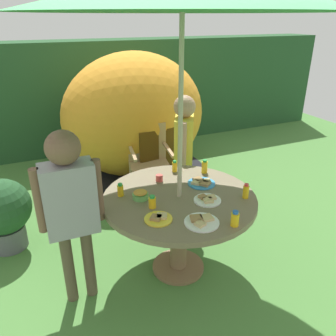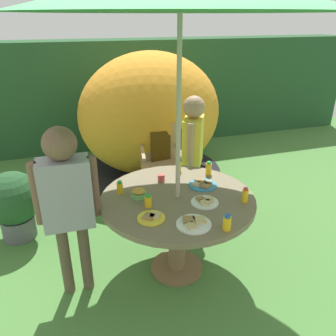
{
  "view_description": "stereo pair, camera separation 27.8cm",
  "coord_description": "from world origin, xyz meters",
  "px_view_note": "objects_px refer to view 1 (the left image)",
  "views": [
    {
      "loc": [
        -1.06,
        -2.17,
        2.08
      ],
      "look_at": [
        -0.03,
        0.15,
        0.94
      ],
      "focal_mm": 36.03,
      "sensor_mm": 36.0,
      "label": 1
    },
    {
      "loc": [
        -0.8,
        -2.27,
        2.08
      ],
      "look_at": [
        -0.03,
        0.15,
        0.94
      ],
      "focal_mm": 36.03,
      "sensor_mm": 36.0,
      "label": 2
    }
  ],
  "objects_px": {
    "child_in_grey_shirt": "(70,199)",
    "juice_bottle_center_front": "(152,202)",
    "wooden_chair": "(149,160)",
    "plate_mid_left": "(159,218)",
    "potted_plant": "(3,211)",
    "juice_bottle_mid_right": "(235,219)",
    "juice_bottle_front_edge": "(205,167)",
    "juice_bottle_back_edge": "(246,191)",
    "snack_bowl": "(140,195)",
    "plate_near_right": "(207,200)",
    "cup_near": "(159,178)",
    "dome_tent": "(135,116)",
    "plate_far_left": "(202,221)",
    "juice_bottle_far_right": "(120,190)",
    "juice_bottle_center_back": "(175,167)",
    "child_in_yellow_shirt": "(184,141)",
    "plate_near_left": "(201,183)",
    "garden_table": "(179,210)"
  },
  "relations": [
    {
      "from": "child_in_grey_shirt",
      "to": "juice_bottle_center_front",
      "type": "bearing_deg",
      "value": -7.99
    },
    {
      "from": "wooden_chair",
      "to": "plate_mid_left",
      "type": "relative_size",
      "value": 4.52
    },
    {
      "from": "potted_plant",
      "to": "plate_mid_left",
      "type": "bearing_deg",
      "value": -47.77
    },
    {
      "from": "juice_bottle_center_front",
      "to": "juice_bottle_mid_right",
      "type": "height_order",
      "value": "juice_bottle_mid_right"
    },
    {
      "from": "juice_bottle_front_edge",
      "to": "juice_bottle_back_edge",
      "type": "distance_m",
      "value": 0.56
    },
    {
      "from": "snack_bowl",
      "to": "plate_near_right",
      "type": "relative_size",
      "value": 0.6
    },
    {
      "from": "juice_bottle_center_front",
      "to": "cup_near",
      "type": "relative_size",
      "value": 1.65
    },
    {
      "from": "dome_tent",
      "to": "plate_far_left",
      "type": "bearing_deg",
      "value": -104.04
    },
    {
      "from": "juice_bottle_mid_right",
      "to": "cup_near",
      "type": "relative_size",
      "value": 1.88
    },
    {
      "from": "plate_far_left",
      "to": "plate_near_right",
      "type": "bearing_deg",
      "value": 52.46
    },
    {
      "from": "plate_mid_left",
      "to": "plate_near_right",
      "type": "bearing_deg",
      "value": 11.35
    },
    {
      "from": "juice_bottle_far_right",
      "to": "juice_bottle_back_edge",
      "type": "xyz_separation_m",
      "value": [
        0.91,
        -0.44,
        0.01
      ]
    },
    {
      "from": "child_in_grey_shirt",
      "to": "juice_bottle_back_edge",
      "type": "height_order",
      "value": "child_in_grey_shirt"
    },
    {
      "from": "child_in_grey_shirt",
      "to": "cup_near",
      "type": "relative_size",
      "value": 22.6
    },
    {
      "from": "wooden_chair",
      "to": "juice_bottle_center_back",
      "type": "bearing_deg",
      "value": -84.21
    },
    {
      "from": "dome_tent",
      "to": "plate_near_right",
      "type": "height_order",
      "value": "dome_tent"
    },
    {
      "from": "juice_bottle_front_edge",
      "to": "potted_plant",
      "type": "bearing_deg",
      "value": 160.43
    },
    {
      "from": "dome_tent",
      "to": "juice_bottle_center_back",
      "type": "xyz_separation_m",
      "value": [
        -0.18,
        -1.69,
        -0.04
      ]
    },
    {
      "from": "child_in_yellow_shirt",
      "to": "juice_bottle_center_front",
      "type": "bearing_deg",
      "value": -9.35
    },
    {
      "from": "dome_tent",
      "to": "child_in_grey_shirt",
      "type": "relative_size",
      "value": 1.57
    },
    {
      "from": "plate_near_left",
      "to": "juice_bottle_back_edge",
      "type": "xyz_separation_m",
      "value": [
        0.21,
        -0.36,
        0.05
      ]
    },
    {
      "from": "wooden_chair",
      "to": "juice_bottle_mid_right",
      "type": "distance_m",
      "value": 1.85
    },
    {
      "from": "dome_tent",
      "to": "plate_near_right",
      "type": "xyz_separation_m",
      "value": [
        -0.17,
        -2.3,
        -0.08
      ]
    },
    {
      "from": "garden_table",
      "to": "dome_tent",
      "type": "height_order",
      "value": "dome_tent"
    },
    {
      "from": "plate_mid_left",
      "to": "juice_bottle_center_front",
      "type": "height_order",
      "value": "juice_bottle_center_front"
    },
    {
      "from": "plate_near_right",
      "to": "juice_bottle_center_back",
      "type": "distance_m",
      "value": 0.61
    },
    {
      "from": "dome_tent",
      "to": "plate_far_left",
      "type": "relative_size",
      "value": 8.84
    },
    {
      "from": "garden_table",
      "to": "wooden_chair",
      "type": "height_order",
      "value": "wooden_chair"
    },
    {
      "from": "child_in_grey_shirt",
      "to": "plate_near_left",
      "type": "bearing_deg",
      "value": 6.25
    },
    {
      "from": "juice_bottle_mid_right",
      "to": "plate_mid_left",
      "type": "bearing_deg",
      "value": 148.16
    },
    {
      "from": "potted_plant",
      "to": "plate_near_left",
      "type": "relative_size",
      "value": 3.0
    },
    {
      "from": "wooden_chair",
      "to": "juice_bottle_center_back",
      "type": "relative_size",
      "value": 8.36
    },
    {
      "from": "plate_near_right",
      "to": "cup_near",
      "type": "relative_size",
      "value": 3.49
    },
    {
      "from": "juice_bottle_far_right",
      "to": "juice_bottle_front_edge",
      "type": "bearing_deg",
      "value": 7.55
    },
    {
      "from": "juice_bottle_center_back",
      "to": "juice_bottle_front_edge",
      "type": "height_order",
      "value": "juice_bottle_front_edge"
    },
    {
      "from": "child_in_yellow_shirt",
      "to": "plate_mid_left",
      "type": "height_order",
      "value": "child_in_yellow_shirt"
    },
    {
      "from": "potted_plant",
      "to": "juice_bottle_front_edge",
      "type": "relative_size",
      "value": 5.61
    },
    {
      "from": "child_in_grey_shirt",
      "to": "juice_bottle_center_front",
      "type": "distance_m",
      "value": 0.61
    },
    {
      "from": "juice_bottle_front_edge",
      "to": "juice_bottle_back_edge",
      "type": "bearing_deg",
      "value": -83.22
    },
    {
      "from": "garden_table",
      "to": "juice_bottle_front_edge",
      "type": "bearing_deg",
      "value": 37.37
    },
    {
      "from": "juice_bottle_center_back",
      "to": "juice_bottle_back_edge",
      "type": "bearing_deg",
      "value": -65.75
    },
    {
      "from": "juice_bottle_mid_right",
      "to": "juice_bottle_back_edge",
      "type": "distance_m",
      "value": 0.43
    },
    {
      "from": "wooden_chair",
      "to": "child_in_grey_shirt",
      "type": "height_order",
      "value": "child_in_grey_shirt"
    },
    {
      "from": "juice_bottle_mid_right",
      "to": "juice_bottle_back_edge",
      "type": "bearing_deg",
      "value": 44.21
    },
    {
      "from": "snack_bowl",
      "to": "wooden_chair",
      "type": "bearing_deg",
      "value": 66.13
    },
    {
      "from": "juice_bottle_back_edge",
      "to": "plate_mid_left",
      "type": "bearing_deg",
      "value": -179.04
    },
    {
      "from": "child_in_grey_shirt",
      "to": "juice_bottle_back_edge",
      "type": "distance_m",
      "value": 1.36
    },
    {
      "from": "juice_bottle_front_edge",
      "to": "juice_bottle_back_edge",
      "type": "xyz_separation_m",
      "value": [
        0.07,
        -0.55,
        -0.0
      ]
    },
    {
      "from": "plate_near_left",
      "to": "plate_far_left",
      "type": "xyz_separation_m",
      "value": [
        -0.3,
        -0.53,
        -0.0
      ]
    },
    {
      "from": "child_in_yellow_shirt",
      "to": "juice_bottle_far_right",
      "type": "relative_size",
      "value": 12.19
    }
  ]
}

